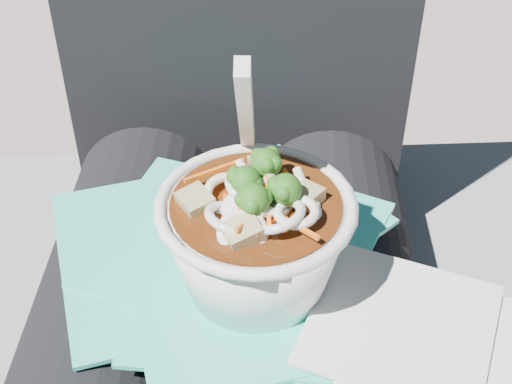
{
  "coord_description": "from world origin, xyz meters",
  "views": [
    {
      "loc": [
        0.04,
        -0.37,
        0.97
      ],
      "look_at": [
        0.03,
        0.0,
        0.67
      ],
      "focal_mm": 50.0,
      "sensor_mm": 36.0,
      "label": 1
    }
  ],
  "objects_px": {
    "lap": "(226,358)",
    "person_body": "(231,252)",
    "udon_bowl": "(256,232)",
    "plastic_bag": "(244,272)"
  },
  "relations": [
    {
      "from": "person_body",
      "to": "plastic_bag",
      "type": "height_order",
      "value": "person_body"
    },
    {
      "from": "person_body",
      "to": "plastic_bag",
      "type": "xyz_separation_m",
      "value": [
        0.01,
        -0.07,
        0.05
      ]
    },
    {
      "from": "plastic_bag",
      "to": "lap",
      "type": "bearing_deg",
      "value": -128.37
    },
    {
      "from": "plastic_bag",
      "to": "udon_bowl",
      "type": "bearing_deg",
      "value": -58.91
    },
    {
      "from": "lap",
      "to": "plastic_bag",
      "type": "height_order",
      "value": "plastic_bag"
    },
    {
      "from": "plastic_bag",
      "to": "udon_bowl",
      "type": "height_order",
      "value": "udon_bowl"
    },
    {
      "from": "person_body",
      "to": "udon_bowl",
      "type": "relative_size",
      "value": 5.11
    },
    {
      "from": "plastic_bag",
      "to": "udon_bowl",
      "type": "distance_m",
      "value": 0.06
    },
    {
      "from": "lap",
      "to": "person_body",
      "type": "bearing_deg",
      "value": 90.0
    },
    {
      "from": "lap",
      "to": "udon_bowl",
      "type": "xyz_separation_m",
      "value": [
        0.03,
        0.0,
        0.14
      ]
    }
  ]
}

